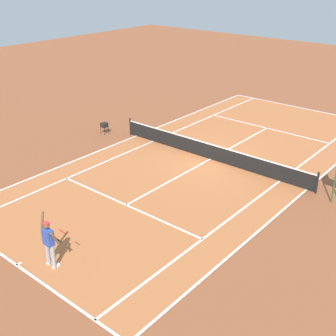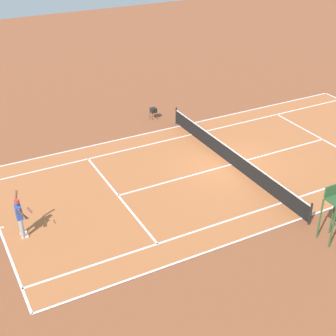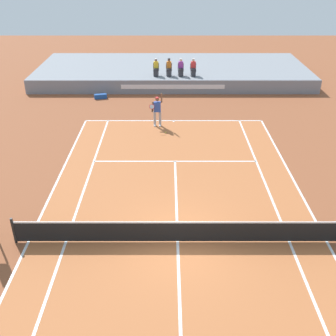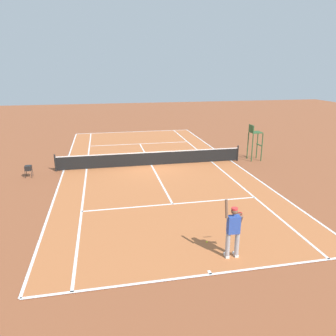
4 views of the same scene
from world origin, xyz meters
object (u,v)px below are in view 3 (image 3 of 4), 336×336
(spectator_seated_1, at_px, (167,68))
(spectator_seated_3, at_px, (192,68))
(tennis_player, at_px, (156,110))
(spectator_seated_2, at_px, (179,68))
(tennis_ball, at_px, (164,132))
(equipment_bag, at_px, (99,96))
(spectator_seated_0, at_px, (155,68))

(spectator_seated_1, xyz_separation_m, spectator_seated_3, (1.82, 0.00, 0.00))
(spectator_seated_3, relative_size, tennis_player, 0.61)
(spectator_seated_2, height_order, spectator_seated_3, same)
(spectator_seated_2, bearing_deg, tennis_player, -102.33)
(tennis_ball, distance_m, equipment_bag, 7.77)
(equipment_bag, bearing_deg, spectator_seated_1, 24.43)
(spectator_seated_1, distance_m, spectator_seated_2, 0.89)
(spectator_seated_0, relative_size, spectator_seated_1, 1.00)
(spectator_seated_2, height_order, tennis_ball, spectator_seated_2)
(spectator_seated_1, bearing_deg, spectator_seated_0, 180.00)
(spectator_seated_2, distance_m, spectator_seated_3, 0.94)
(tennis_ball, bearing_deg, spectator_seated_1, 88.63)
(spectator_seated_2, bearing_deg, equipment_bag, -158.95)
(spectator_seated_1, distance_m, tennis_player, 7.40)
(spectator_seated_3, xyz_separation_m, equipment_bag, (-6.73, -2.23, -1.49))
(tennis_player, bearing_deg, spectator_seated_2, 77.67)
(spectator_seated_3, height_order, tennis_ball, spectator_seated_3)
(spectator_seated_0, distance_m, equipment_bag, 4.77)
(spectator_seated_3, height_order, equipment_bag, spectator_seated_3)
(tennis_ball, bearing_deg, equipment_bag, 127.33)
(tennis_ball, bearing_deg, spectator_seated_3, 76.47)
(spectator_seated_0, distance_m, spectator_seated_3, 2.79)
(spectator_seated_3, bearing_deg, spectator_seated_0, 180.00)
(tennis_ball, height_order, equipment_bag, equipment_bag)
(spectator_seated_1, distance_m, equipment_bag, 5.60)
(spectator_seated_2, bearing_deg, tennis_ball, -97.37)
(spectator_seated_0, xyz_separation_m, tennis_ball, (0.77, -8.41, -1.61))
(spectator_seated_2, xyz_separation_m, spectator_seated_3, (0.94, 0.00, 0.00))
(tennis_ball, bearing_deg, spectator_seated_0, 95.23)
(spectator_seated_1, relative_size, equipment_bag, 1.33)
(spectator_seated_0, bearing_deg, spectator_seated_2, 0.00)
(tennis_player, bearing_deg, spectator_seated_1, 84.42)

